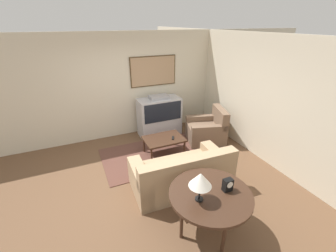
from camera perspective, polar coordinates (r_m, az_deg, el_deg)
name	(u,v)px	position (r m, az deg, el deg)	size (l,w,h in m)	color
ground_plane	(149,176)	(4.76, -4.84, -12.58)	(12.00, 12.00, 0.00)	brown
wall_back	(120,87)	(6.04, -11.99, 9.74)	(12.00, 0.10, 2.70)	beige
wall_right	(258,98)	(5.44, 21.89, 6.72)	(0.06, 12.00, 2.70)	beige
area_rug	(158,154)	(5.44, -2.53, -7.04)	(2.59, 1.52, 0.01)	brown
tv	(159,116)	(6.16, -2.21, 2.47)	(1.13, 0.56, 1.13)	#B7B7BC
couch	(182,174)	(4.33, 3.53, -12.06)	(1.86, 1.02, 0.83)	tan
armchair	(207,130)	(5.98, 9.86, -1.12)	(1.11, 1.06, 0.89)	brown
coffee_table	(164,140)	(5.26, -1.07, -3.55)	(0.91, 0.64, 0.42)	#3D2619
console_table	(210,197)	(3.34, 10.70, -17.24)	(1.17, 1.17, 0.74)	#3D2619
table_lamp	(200,180)	(2.97, 8.24, -13.42)	(0.30, 0.30, 0.43)	black
mantel_clock	(228,185)	(3.33, 14.93, -14.25)	(0.13, 0.10, 0.19)	black
remote	(173,138)	(5.23, 1.27, -3.05)	(0.11, 0.16, 0.02)	black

